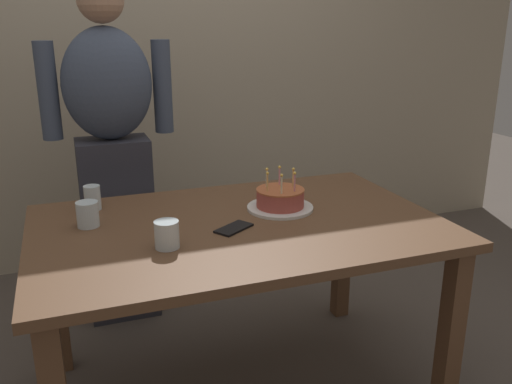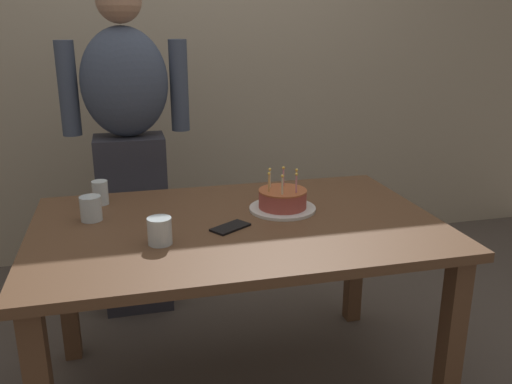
{
  "view_description": "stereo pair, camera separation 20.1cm",
  "coord_description": "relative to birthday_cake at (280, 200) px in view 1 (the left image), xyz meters",
  "views": [
    {
      "loc": [
        -0.58,
        -1.78,
        1.45
      ],
      "look_at": [
        0.08,
        0.03,
        0.84
      ],
      "focal_mm": 37.72,
      "sensor_mm": 36.0,
      "label": 1
    },
    {
      "loc": [
        -0.39,
        -1.84,
        1.45
      ],
      "look_at": [
        0.08,
        0.03,
        0.84
      ],
      "focal_mm": 37.72,
      "sensor_mm": 36.0,
      "label": 2
    }
  ],
  "objects": [
    {
      "name": "birthday_cake",
      "position": [
        0.0,
        0.0,
        0.0
      ],
      "size": [
        0.26,
        0.26,
        0.16
      ],
      "color": "white",
      "rests_on": "dining_table"
    },
    {
      "name": "dining_table",
      "position": [
        -0.2,
        -0.09,
        -0.14
      ],
      "size": [
        1.5,
        0.96,
        0.74
      ],
      "color": "brown",
      "rests_on": "ground_plane"
    },
    {
      "name": "back_wall",
      "position": [
        -0.2,
        1.46,
        0.52
      ],
      "size": [
        5.2,
        0.1,
        2.6
      ],
      "primitive_type": "cube",
      "color": "tan",
      "rests_on": "ground_plane"
    },
    {
      "name": "water_glass_far",
      "position": [
        -0.73,
        0.06,
        0.01
      ],
      "size": [
        0.08,
        0.08,
        0.09
      ],
      "primitive_type": "cylinder",
      "color": "silver",
      "rests_on": "dining_table"
    },
    {
      "name": "water_glass_side",
      "position": [
        -0.5,
        -0.23,
        0.01
      ],
      "size": [
        0.08,
        0.08,
        0.09
      ],
      "primitive_type": "cylinder",
      "color": "silver",
      "rests_on": "dining_table"
    },
    {
      "name": "water_glass_near",
      "position": [
        -0.7,
        0.25,
        0.01
      ],
      "size": [
        0.06,
        0.06,
        0.1
      ],
      "primitive_type": "cylinder",
      "color": "silver",
      "rests_on": "dining_table"
    },
    {
      "name": "person_man_bearded",
      "position": [
        -0.57,
        0.73,
        0.1
      ],
      "size": [
        0.61,
        0.27,
        1.66
      ],
      "rotation": [
        0.0,
        0.0,
        3.14
      ],
      "color": "#33333D",
      "rests_on": "ground_plane"
    },
    {
      "name": "cell_phone",
      "position": [
        -0.24,
        -0.15,
        -0.03
      ],
      "size": [
        0.16,
        0.14,
        0.01
      ],
      "primitive_type": "cube",
      "rotation": [
        0.0,
        0.0,
        0.58
      ],
      "color": "black",
      "rests_on": "dining_table"
    }
  ]
}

